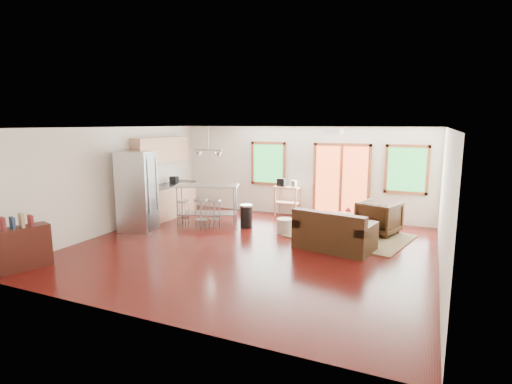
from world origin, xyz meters
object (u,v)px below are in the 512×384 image
at_px(loveseat, 334,234).
at_px(armchair, 379,216).
at_px(ottoman, 324,222).
at_px(island, 207,197).
at_px(kitchen_cart, 287,191).
at_px(rug, 350,236).
at_px(coffee_table, 354,220).
at_px(refrigerator, 138,191).

height_order(loveseat, armchair, armchair).
height_order(armchair, ottoman, armchair).
height_order(island, kitchen_cart, kitchen_cart).
xyz_separation_m(rug, island, (-3.81, -0.27, 0.71)).
xyz_separation_m(loveseat, armchair, (0.74, 1.64, 0.11)).
relative_size(loveseat, ottoman, 3.28).
xyz_separation_m(coffee_table, armchair, (0.55, 0.34, 0.07)).
height_order(coffee_table, kitchen_cart, kitchen_cart).
bearing_deg(rug, kitchen_cart, 146.56).
xyz_separation_m(loveseat, ottoman, (-0.62, 1.60, -0.16)).
bearing_deg(armchair, rug, 59.09).
bearing_deg(coffee_table, rug, -105.97).
distance_m(rug, loveseat, 1.20).
distance_m(loveseat, ottoman, 1.73).
height_order(loveseat, coffee_table, loveseat).
xyz_separation_m(armchair, ottoman, (-1.36, -0.04, -0.27)).
bearing_deg(ottoman, armchair, 1.60).
relative_size(armchair, island, 0.50).
bearing_deg(rug, armchair, 39.96).
bearing_deg(loveseat, ottoman, 122.18).
xyz_separation_m(rug, ottoman, (-0.76, 0.46, 0.17)).
bearing_deg(refrigerator, ottoman, 11.37).
bearing_deg(kitchen_cart, armchair, -18.38).
relative_size(loveseat, coffee_table, 1.40).
height_order(armchair, refrigerator, refrigerator).
bearing_deg(loveseat, coffee_table, 92.91).
bearing_deg(loveseat, armchair, 76.87).
xyz_separation_m(refrigerator, island, (1.23, 1.32, -0.27)).
distance_m(rug, armchair, 0.89).
bearing_deg(ottoman, loveseat, -68.82).
xyz_separation_m(rug, coffee_table, (0.04, 0.16, 0.37)).
bearing_deg(loveseat, kitchen_cart, 138.94).
bearing_deg(kitchen_cart, rug, -33.44).
relative_size(rug, refrigerator, 1.31).
bearing_deg(kitchen_cart, island, -135.17).
bearing_deg(kitchen_cart, refrigerator, -134.25).
xyz_separation_m(rug, loveseat, (-0.14, -1.14, 0.33)).
xyz_separation_m(coffee_table, ottoman, (-0.81, 0.30, -0.21)).
distance_m(coffee_table, armchair, 0.65).
relative_size(coffee_table, island, 0.70).
relative_size(ottoman, refrigerator, 0.27).
xyz_separation_m(island, kitchen_cart, (1.68, 1.67, 0.03)).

